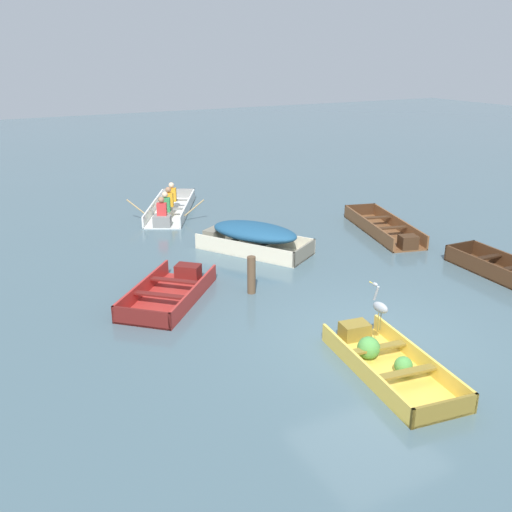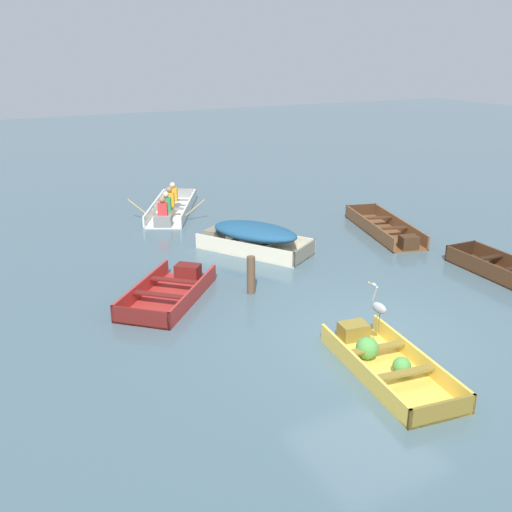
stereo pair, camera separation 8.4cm
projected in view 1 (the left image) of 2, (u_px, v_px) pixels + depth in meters
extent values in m
plane|color=#47606B|center=(375.00, 338.00, 10.45)|extent=(80.00, 80.00, 0.00)
cube|color=#E5BC47|center=(391.00, 372.00, 9.34)|extent=(1.48, 2.90, 0.04)
cube|color=#E5BC47|center=(363.00, 370.00, 9.12)|extent=(0.42, 2.76, 0.33)
cube|color=#E5BC47|center=(419.00, 358.00, 9.46)|extent=(0.42, 2.76, 0.33)
cube|color=olive|center=(445.00, 411.00, 8.09)|extent=(1.12, 0.20, 0.33)
cube|color=olive|center=(355.00, 331.00, 10.35)|extent=(0.55, 0.42, 0.30)
cube|color=olive|center=(378.00, 348.00, 9.63)|extent=(1.04, 0.29, 0.04)
cube|color=olive|center=(407.00, 372.00, 8.89)|extent=(1.04, 0.29, 0.04)
sphere|color=#4C9342|center=(369.00, 348.00, 9.65)|extent=(0.39, 0.39, 0.39)
sphere|color=#4C9342|center=(403.00, 365.00, 9.20)|extent=(0.30, 0.30, 0.30)
cube|color=beige|center=(255.00, 250.00, 14.95)|extent=(2.59, 3.13, 0.04)
cube|color=beige|center=(243.00, 250.00, 14.42)|extent=(1.60, 2.51, 0.40)
cube|color=beige|center=(265.00, 238.00, 15.36)|extent=(1.60, 2.51, 0.40)
cube|color=gray|center=(304.00, 253.00, 14.21)|extent=(1.06, 0.69, 0.40)
cube|color=gray|center=(214.00, 235.00, 15.49)|extent=(0.66, 0.60, 0.36)
cube|color=gray|center=(240.00, 237.00, 15.06)|extent=(1.03, 0.73, 0.04)
cube|color=gray|center=(269.00, 243.00, 14.65)|extent=(1.03, 0.73, 0.04)
ellipsoid|color=navy|center=(255.00, 232.00, 14.78)|extent=(2.26, 2.65, 0.43)
cube|color=#4C2D19|center=(498.00, 273.00, 13.41)|extent=(1.05, 2.62, 0.04)
cube|color=#4C2D19|center=(485.00, 269.00, 13.17)|extent=(0.16, 2.58, 0.40)
cube|color=black|center=(460.00, 250.00, 14.42)|extent=(0.94, 0.09, 0.40)
cube|color=black|center=(487.00, 257.00, 13.64)|extent=(0.85, 0.20, 0.04)
cube|color=#AD2D28|center=(169.00, 299.00, 12.06)|extent=(2.69, 2.78, 0.04)
cube|color=#AD2D28|center=(143.00, 289.00, 12.15)|extent=(1.82, 1.98, 0.36)
cube|color=#AD2D28|center=(195.00, 295.00, 11.86)|extent=(1.82, 1.98, 0.36)
cube|color=maroon|center=(141.00, 318.00, 10.83)|extent=(0.94, 0.86, 0.36)
cube|color=maroon|center=(188.00, 272.00, 13.04)|extent=(0.65, 0.64, 0.33)
cube|color=maroon|center=(175.00, 281.00, 12.33)|extent=(0.94, 0.88, 0.04)
cube|color=maroon|center=(160.00, 295.00, 11.61)|extent=(0.94, 0.88, 0.04)
cube|color=brown|center=(382.00, 232.00, 16.47)|extent=(1.88, 3.61, 0.04)
cube|color=brown|center=(398.00, 225.00, 16.51)|extent=(0.95, 3.37, 0.39)
cube|color=brown|center=(367.00, 227.00, 16.32)|extent=(0.95, 3.37, 0.39)
cube|color=#3F2716|center=(360.00, 210.00, 17.98)|extent=(0.99, 0.31, 0.39)
cube|color=#3F2716|center=(408.00, 242.00, 14.98)|extent=(0.53, 0.47, 0.35)
cube|color=#3F2716|center=(391.00, 228.00, 15.90)|extent=(0.92, 0.39, 0.04)
cube|color=#3F2716|center=(376.00, 218.00, 16.86)|extent=(0.92, 0.39, 0.04)
cube|color=white|center=(171.00, 212.00, 18.44)|extent=(2.74, 3.74, 0.04)
cube|color=white|center=(188.00, 207.00, 18.38)|extent=(1.78, 3.21, 0.36)
cube|color=white|center=(154.00, 207.00, 18.40)|extent=(1.78, 3.21, 0.36)
cube|color=gray|center=(179.00, 194.00, 20.07)|extent=(1.03, 0.59, 0.36)
cube|color=gray|center=(162.00, 221.00, 16.85)|extent=(0.62, 0.56, 0.33)
cube|color=gray|center=(168.00, 209.00, 17.85)|extent=(0.99, 0.64, 0.04)
cube|color=gray|center=(173.00, 200.00, 18.87)|extent=(0.99, 0.64, 0.04)
cube|color=orange|center=(172.00, 195.00, 18.57)|extent=(0.33, 0.29, 0.44)
sphere|color=beige|center=(171.00, 185.00, 18.46)|extent=(0.18, 0.18, 0.18)
cube|color=orange|center=(169.00, 200.00, 17.98)|extent=(0.33, 0.29, 0.44)
sphere|color=#9E7051|center=(168.00, 190.00, 17.87)|extent=(0.18, 0.18, 0.18)
cube|color=#338C4C|center=(165.00, 205.00, 17.38)|extent=(0.33, 0.29, 0.44)
sphere|color=beige|center=(165.00, 195.00, 17.27)|extent=(0.18, 0.18, 0.18)
cube|color=red|center=(162.00, 210.00, 16.78)|extent=(0.33, 0.29, 0.44)
sphere|color=#9E7051|center=(161.00, 200.00, 16.67)|extent=(0.18, 0.18, 0.18)
cylinder|color=tan|center=(194.00, 208.00, 17.40)|extent=(0.58, 0.35, 0.55)
cylinder|color=tan|center=(137.00, 208.00, 17.42)|extent=(0.58, 0.35, 0.55)
cylinder|color=olive|center=(378.00, 322.00, 9.74)|extent=(0.02, 0.02, 0.35)
cylinder|color=olive|center=(381.00, 321.00, 9.78)|extent=(0.02, 0.02, 0.35)
ellipsoid|color=#93999E|center=(380.00, 307.00, 9.67)|extent=(0.17, 0.33, 0.18)
cylinder|color=#93999E|center=(376.00, 293.00, 9.69)|extent=(0.06, 0.12, 0.28)
ellipsoid|color=#93999E|center=(375.00, 284.00, 9.67)|extent=(0.07, 0.12, 0.06)
cone|color=gold|center=(372.00, 283.00, 9.73)|extent=(0.03, 0.10, 0.02)
cylinder|color=brown|center=(251.00, 275.00, 12.25)|extent=(0.18, 0.18, 0.84)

